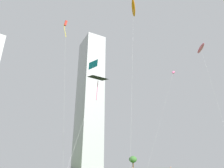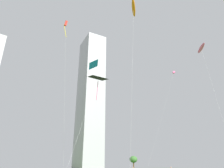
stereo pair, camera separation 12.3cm
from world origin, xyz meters
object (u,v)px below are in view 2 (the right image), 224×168
(kite_flying_4, at_px, (174,72))
(kite_flying_5, at_px, (98,79))
(kite_flying_1, at_px, (134,8))
(distant_highrise_1, at_px, (90,97))
(park_tree_0, at_px, (133,160))
(kite_flying_3, at_px, (93,65))
(kite_flying_0, at_px, (201,48))
(kite_flying_2, at_px, (66,25))

(kite_flying_4, bearing_deg, kite_flying_5, -164.06)
(kite_flying_1, relative_size, distant_highrise_1, 0.32)
(park_tree_0, bearing_deg, kite_flying_3, -153.02)
(park_tree_0, relative_size, distant_highrise_1, 0.04)
(kite_flying_0, xyz_separation_m, kite_flying_5, (-23.11, 4.61, -10.88))
(distant_highrise_1, bearing_deg, park_tree_0, -103.51)
(kite_flying_1, xyz_separation_m, kite_flying_2, (-10.53, 11.79, -0.59))
(kite_flying_2, distance_m, distant_highrise_1, 114.74)
(kite_flying_2, distance_m, park_tree_0, 39.30)
(kite_flying_3, xyz_separation_m, kite_flying_4, (23.61, -3.58, 2.42))
(kite_flying_0, height_order, kite_flying_4, kite_flying_4)
(kite_flying_0, distance_m, park_tree_0, 33.80)
(kite_flying_2, bearing_deg, kite_flying_4, -4.09)
(kite_flying_2, relative_size, kite_flying_5, 2.06)
(kite_flying_4, relative_size, distant_highrise_1, 0.27)
(kite_flying_3, bearing_deg, kite_flying_2, -170.52)
(kite_flying_5, xyz_separation_m, distant_highrise_1, (48.88, 110.39, 36.78))
(kite_flying_2, relative_size, kite_flying_4, 1.17)
(kite_flying_4, xyz_separation_m, kite_flying_5, (-28.13, -8.03, -11.40))
(kite_flying_2, bearing_deg, kite_flying_3, 9.48)
(kite_flying_5, height_order, distant_highrise_1, distant_highrise_1)
(kite_flying_1, relative_size, park_tree_0, 7.40)
(kite_flying_5, height_order, park_tree_0, kite_flying_5)
(distant_highrise_1, bearing_deg, kite_flying_0, -99.45)
(kite_flying_1, relative_size, kite_flying_3, 1.34)
(kite_flying_0, height_order, distant_highrise_1, distant_highrise_1)
(kite_flying_0, xyz_separation_m, distant_highrise_1, (25.78, 115.00, 25.90))
(kite_flying_4, distance_m, park_tree_0, 26.99)
(park_tree_0, bearing_deg, kite_flying_1, -123.97)
(kite_flying_0, relative_size, kite_flying_1, 0.80)
(kite_flying_3, distance_m, distant_highrise_1, 111.79)
(kite_flying_5, bearing_deg, kite_flying_3, 68.77)
(kite_flying_0, bearing_deg, park_tree_0, 92.72)
(kite_flying_0, distance_m, kite_flying_2, 30.94)
(kite_flying_2, distance_m, kite_flying_3, 11.03)
(kite_flying_2, xyz_separation_m, kite_flying_5, (3.42, -10.29, -16.53))
(kite_flying_5, distance_m, distant_highrise_1, 126.21)
(kite_flying_1, distance_m, park_tree_0, 39.18)
(kite_flying_5, relative_size, distant_highrise_1, 0.15)
(kite_flying_2, bearing_deg, distant_highrise_1, 62.41)
(kite_flying_3, xyz_separation_m, kite_flying_5, (-4.51, -11.62, -8.98))
(kite_flying_5, bearing_deg, kite_flying_0, -11.27)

